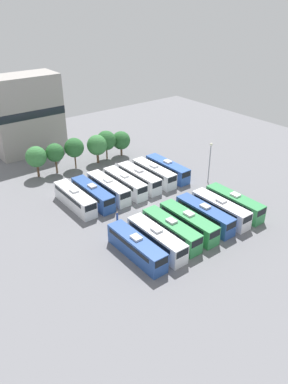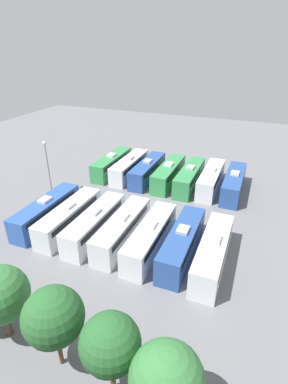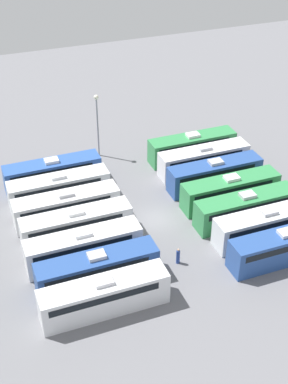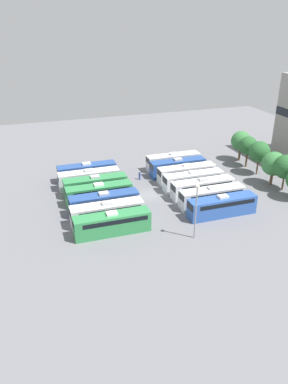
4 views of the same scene
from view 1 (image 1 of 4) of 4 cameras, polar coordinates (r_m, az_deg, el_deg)
name	(u,v)px [view 1 (image 1 of 4)]	position (r m, az deg, el deg)	size (l,w,h in m)	color
ground_plane	(154,209)	(66.92, 1.48, -2.59)	(117.96, 117.96, 0.00)	slate
bus_0	(136,247)	(54.67, -1.20, -8.30)	(2.60, 11.32, 3.49)	#284C93
bus_1	(156,239)	(56.29, 1.88, -7.11)	(2.60, 11.32, 3.49)	silver
bus_2	(171,229)	(58.42, 4.13, -5.71)	(2.60, 11.32, 3.49)	#338C4C
bus_3	(188,222)	(60.45, 6.75, -4.57)	(2.60, 11.32, 3.49)	#338C4C
bus_4	(204,215)	(62.78, 9.19, -3.41)	(2.60, 11.32, 3.49)	#284C93
bus_5	(220,209)	(64.91, 11.54, -2.51)	(2.60, 11.32, 3.49)	silver
bus_6	(234,203)	(67.25, 13.58, -1.59)	(2.60, 11.32, 3.49)	#338C4C
bus_7	(75,198)	(67.88, -10.50, -0.95)	(2.60, 11.32, 3.49)	silver
bus_8	(93,194)	(68.93, -7.84, -0.25)	(2.60, 11.32, 3.49)	#284C93
bus_9	(108,187)	(70.75, -5.48, 0.69)	(2.60, 11.32, 3.49)	silver
bus_10	(125,183)	(72.29, -2.96, 1.42)	(2.60, 11.32, 3.49)	silver
bus_11	(139,178)	(74.24, -0.78, 2.21)	(2.60, 11.32, 3.49)	white
bus_12	(154,173)	(76.25, 1.49, 2.94)	(2.60, 11.32, 3.49)	silver
bus_13	(167,169)	(78.29, 3.57, 3.59)	(2.60, 11.32, 3.49)	#2D56A8
worker_person	(117,217)	(63.33, -4.11, -3.75)	(0.36, 0.36, 1.74)	navy
light_pole	(210,156)	(75.25, 10.04, 5.41)	(0.60, 0.60, 8.42)	gray
tree_0	(36,157)	(79.97, -16.12, 5.17)	(4.33, 4.33, 6.64)	brown
tree_1	(55,153)	(80.64, -13.43, 5.85)	(3.90, 3.90, 6.61)	brown
tree_2	(74,148)	(82.09, -10.60, 6.66)	(4.22, 4.22, 6.90)	brown
tree_3	(97,145)	(84.27, -7.17, 7.10)	(4.53, 4.53, 6.52)	brown
tree_4	(106,140)	(85.91, -5.79, 7.82)	(4.44, 4.44, 6.78)	brown
tree_5	(121,140)	(87.99, -3.51, 7.86)	(4.26, 4.26, 5.89)	brown
depot_building	(26,114)	(93.02, -17.49, 11.24)	(15.64, 8.41, 18.07)	gray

